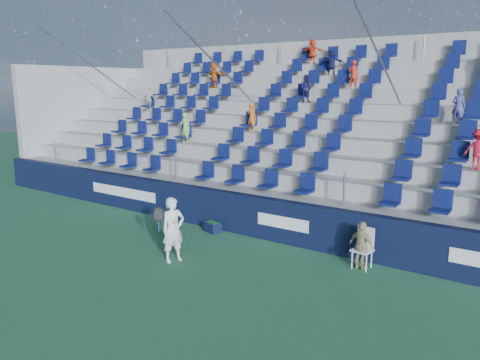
# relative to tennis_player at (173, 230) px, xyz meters

# --- Properties ---
(ground) EXTENTS (70.00, 70.00, 0.00)m
(ground) POSITION_rel_tennis_player_xyz_m (0.10, -0.32, -0.82)
(ground) COLOR #2F6E46
(ground) RESTS_ON ground
(sponsor_wall) EXTENTS (24.00, 0.32, 1.20)m
(sponsor_wall) POSITION_rel_tennis_player_xyz_m (0.10, 2.82, -0.22)
(sponsor_wall) COLOR black
(sponsor_wall) RESTS_ON ground
(grandstand) EXTENTS (24.00, 8.17, 6.63)m
(grandstand) POSITION_rel_tennis_player_xyz_m (0.10, 7.92, 1.31)
(grandstand) COLOR #A1A19C
(grandstand) RESTS_ON ground
(tennis_player) EXTENTS (0.69, 0.70, 1.64)m
(tennis_player) POSITION_rel_tennis_player_xyz_m (0.00, 0.00, 0.00)
(tennis_player) COLOR white
(tennis_player) RESTS_ON ground
(line_judge_chair) EXTENTS (0.50, 0.51, 0.99)m
(line_judge_chair) POSITION_rel_tennis_player_xyz_m (4.05, 2.33, -0.26)
(line_judge_chair) COLOR white
(line_judge_chair) RESTS_ON ground
(line_judge) EXTENTS (0.74, 0.49, 1.18)m
(line_judge) POSITION_rel_tennis_player_xyz_m (4.05, 2.18, -0.23)
(line_judge) COLOR tan
(line_judge) RESTS_ON ground
(ball_bin) EXTENTS (0.61, 0.48, 0.30)m
(ball_bin) POSITION_rel_tennis_player_xyz_m (-0.68, 2.43, -0.66)
(ball_bin) COLOR #0E1333
(ball_bin) RESTS_ON ground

